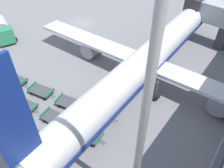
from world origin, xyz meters
name	(u,v)px	position (x,y,z in m)	size (l,w,h in m)	color
ground_plane	(83,23)	(0.00, 0.00, 0.00)	(500.00, 500.00, 0.00)	gray
airplane	(152,56)	(18.83, -6.60, 3.48)	(36.71, 44.32, 13.45)	white
fuel_tanker_primary	(3,30)	(-7.29, -12.35, 1.32)	(7.68, 5.16, 3.10)	#2D8C5B
baggage_dolly_row_near_col_b	(24,105)	(10.10, -20.71, 0.48)	(3.80, 2.15, 0.92)	#424449
baggage_dolly_row_near_col_c	(55,118)	(14.47, -19.81, 0.48)	(3.79, 2.08, 0.92)	#424449
baggage_dolly_row_near_col_d	(88,134)	(18.74, -19.19, 0.48)	(3.79, 2.08, 0.92)	#424449
baggage_dolly_row_mid_a_col_a	(16,80)	(5.29, -18.60, 0.48)	(3.78, 2.04, 0.92)	#424449
baggage_dolly_row_mid_a_col_b	(41,91)	(9.66, -17.89, 0.48)	(3.80, 2.23, 0.92)	#424449
baggage_dolly_row_mid_a_col_c	(69,103)	(14.02, -17.21, 0.48)	(3.80, 2.29, 0.92)	#424449
baggage_dolly_row_mid_a_col_d	(100,114)	(18.04, -16.34, 0.48)	(3.81, 2.30, 0.92)	#424449
apron_light_mast	(155,44)	(25.84, -21.56, 14.96)	(2.00, 0.70, 25.73)	#ADA89E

